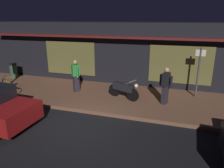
{
  "coord_description": "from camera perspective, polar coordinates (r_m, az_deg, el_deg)",
  "views": [
    {
      "loc": [
        3.04,
        -6.33,
        3.82
      ],
      "look_at": [
        0.29,
        2.4,
        0.95
      ],
      "focal_mm": 33.68,
      "sensor_mm": 36.0,
      "label": 1
    }
  ],
  "objects": [
    {
      "name": "person_bystander",
      "position": [
        9.48,
        14.33,
        -0.29
      ],
      "size": [
        0.59,
        0.44,
        1.67
      ],
      "color": "#28232D",
      "rests_on": "sidewalk_slab"
    },
    {
      "name": "storefront_building",
      "position": [
        13.23,
        4.06,
        8.6
      ],
      "size": [
        18.0,
        3.3,
        3.6
      ],
      "color": "black",
      "rests_on": "ground_plane"
    },
    {
      "name": "person_photographer",
      "position": [
        10.95,
        -9.78,
        2.37
      ],
      "size": [
        0.51,
        0.48,
        1.67
      ],
      "color": "#28232D",
      "rests_on": "sidewalk_slab"
    },
    {
      "name": "ground_plane",
      "position": [
        8.0,
        -7.3,
        -11.29
      ],
      "size": [
        60.0,
        60.0,
        0.0
      ],
      "primitive_type": "plane",
      "color": "black"
    },
    {
      "name": "trash_bin",
      "position": [
        14.9,
        -25.19,
        3.34
      ],
      "size": [
        0.48,
        0.48,
        0.93
      ],
      "color": "#2D4C33",
      "rests_on": "sidewalk_slab"
    },
    {
      "name": "sidewalk_slab",
      "position": [
        10.51,
        -0.51,
        -3.48
      ],
      "size": [
        18.0,
        4.0,
        0.15
      ],
      "primitive_type": "cube",
      "color": "brown",
      "rests_on": "ground_plane"
    },
    {
      "name": "bicycle_parked",
      "position": [
        12.01,
        -26.27,
        -0.45
      ],
      "size": [
        1.51,
        0.77,
        0.91
      ],
      "color": "black",
      "rests_on": "sidewalk_slab"
    },
    {
      "name": "motorcycle",
      "position": [
        9.94,
        3.24,
        -1.25
      ],
      "size": [
        1.61,
        0.84,
        0.97
      ],
      "color": "black",
      "rests_on": "sidewalk_slab"
    },
    {
      "name": "sign_post",
      "position": [
        10.71,
        22.44,
        3.62
      ],
      "size": [
        0.44,
        0.09,
        2.4
      ],
      "color": "#47474C",
      "rests_on": "sidewalk_slab"
    }
  ]
}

